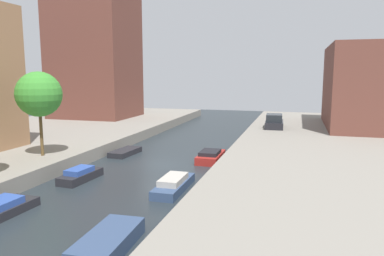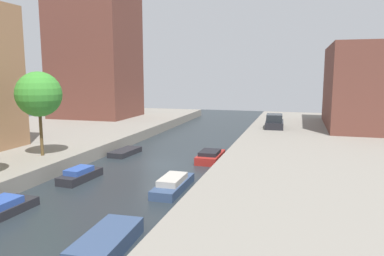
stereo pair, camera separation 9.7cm
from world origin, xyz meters
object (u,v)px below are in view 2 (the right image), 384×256
moored_boat_right_3 (210,156)px  moored_boat_left_2 (80,175)px  street_tree_2 (39,94)px  moored_boat_right_2 (173,184)px  parked_car (274,122)px  low_block_right (377,87)px  moored_boat_left_3 (125,152)px  moored_boat_right_1 (107,241)px  apartment_tower_far (94,38)px

moored_boat_right_3 → moored_boat_left_2: bearing=-132.4°
street_tree_2 → moored_boat_right_2: size_ratio=1.37×
parked_car → moored_boat_right_2: size_ratio=0.97×
low_block_right → moored_boat_left_2: bearing=-132.4°
moored_boat_left_2 → moored_boat_right_3: size_ratio=0.90×
street_tree_2 → moored_boat_left_2: street_tree_2 is taller
parked_car → moored_boat_right_3: size_ratio=1.13×
parked_car → moored_boat_left_3: (-11.43, -12.38, -1.39)m
low_block_right → moored_boat_right_1: 34.67m
apartment_tower_far → street_tree_2: size_ratio=3.52×
low_block_right → moored_boat_right_1: (-14.83, -30.93, -5.04)m
moored_boat_right_2 → moored_boat_right_3: moored_boat_right_3 is taller
apartment_tower_far → parked_car: 25.88m
street_tree_2 → moored_boat_right_2: (10.46, -1.89, -4.97)m
low_block_right → moored_boat_left_3: 27.25m
apartment_tower_far → moored_boat_right_2: (19.22, -23.98, -11.04)m
apartment_tower_far → moored_boat_right_1: size_ratio=5.55×
low_block_right → moored_boat_right_1: bearing=-115.6°
moored_boat_left_3 → parked_car: bearing=47.3°
parked_car → moored_boat_left_3: bearing=-132.7°
moored_boat_left_2 → moored_boat_left_3: size_ratio=0.97×
parked_car → moored_boat_left_2: size_ratio=1.26×
moored_boat_right_1 → moored_boat_right_2: (0.06, 7.58, 0.02)m
low_block_right → moored_boat_right_3: (-14.36, -15.75, -5.00)m
street_tree_2 → moored_boat_right_3: bearing=27.7°
moored_boat_left_2 → moored_boat_right_2: moored_boat_right_2 is taller
moored_boat_left_2 → moored_boat_left_3: bearing=94.9°
moored_boat_right_1 → moored_boat_left_3: bearing=114.3°
low_block_right → moored_boat_right_1: size_ratio=3.71×
street_tree_2 → moored_boat_right_3: size_ratio=1.60×
parked_car → moored_boat_right_3: parked_car is taller
apartment_tower_far → moored_boat_right_2: 32.66m
apartment_tower_far → moored_boat_right_2: bearing=-51.3°
moored_boat_left_3 → moored_boat_right_2: bearing=-48.1°
moored_boat_left_3 → moored_boat_right_2: 10.46m
apartment_tower_far → street_tree_2: (8.76, -22.09, -6.07)m
apartment_tower_far → moored_boat_right_1: apartment_tower_far is taller
moored_boat_left_3 → moored_boat_right_3: size_ratio=0.93×
moored_boat_left_3 → moored_boat_right_1: 16.86m
apartment_tower_far → moored_boat_left_3: size_ratio=6.10×
parked_car → moored_boat_right_3: bearing=-107.7°
moored_boat_right_2 → moored_boat_right_1: bearing=-90.4°
moored_boat_right_1 → moored_boat_right_2: size_ratio=0.87×
apartment_tower_far → low_block_right: 34.53m
street_tree_2 → moored_boat_right_3: (10.88, 5.71, -4.95)m
moored_boat_left_2 → moored_boat_right_2: (6.34, -0.19, 0.00)m
apartment_tower_far → moored_boat_right_2: apartment_tower_far is taller
street_tree_2 → parked_car: size_ratio=1.41×
parked_car → moored_boat_left_3: parked_car is taller
moored_boat_left_2 → moored_boat_left_3: (-0.65, 7.59, -0.13)m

